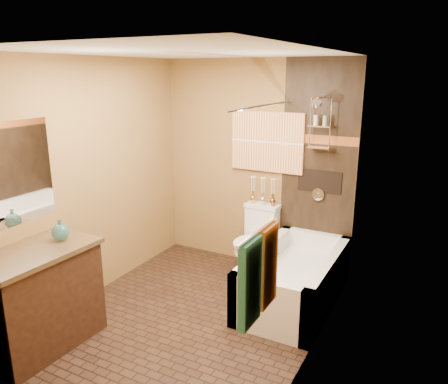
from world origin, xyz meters
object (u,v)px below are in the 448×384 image
Objects in this scene: bathtub at (294,283)px; vanity at (38,298)px; sunset_painting at (267,142)px; toilet at (256,240)px.

bathtub is 1.44× the size of vanity.
sunset_painting reaches higher than vanity.
toilet is 2.46m from vanity.
sunset_painting is 0.60× the size of bathtub.
sunset_painting is 1.65m from bathtub.
bathtub is at bearing -33.64° from toilet.
vanity reaches higher than toilet.
vanity is at bearing -114.36° from toilet.
toilet is 0.78× the size of vanity.
sunset_painting is 1.17m from toilet.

